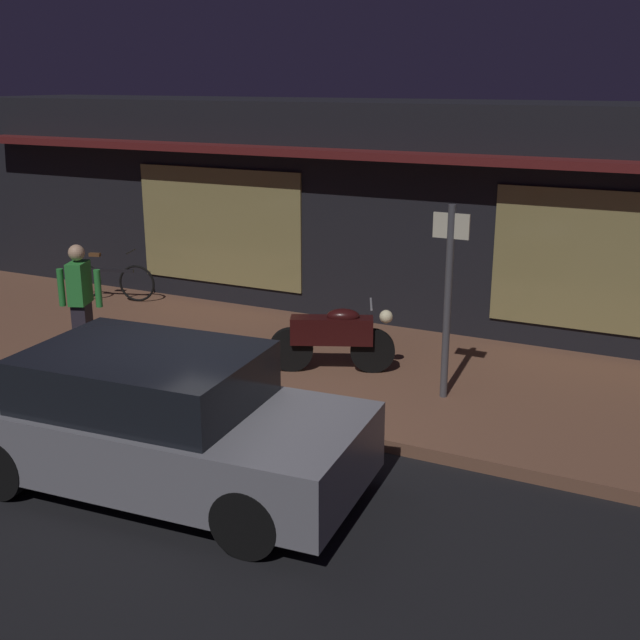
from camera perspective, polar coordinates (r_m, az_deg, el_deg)
The scene contains 8 objects.
ground_plane at distance 8.82m, azimuth -7.14°, elevation -9.99°, with size 60.00×60.00×0.00m, color black.
sidewalk_slab at distance 11.19m, azimuth 1.28°, elevation -3.48°, with size 18.00×4.00×0.15m, color brown.
storefront_building at distance 13.81m, azimuth 7.34°, elevation 7.72°, with size 18.00×3.30×3.60m.
motorcycle at distance 10.73m, azimuth 1.02°, elevation -1.16°, with size 1.60×0.87×0.97m.
bicycle_parked at distance 14.73m, azimuth -14.72°, elevation 2.73°, with size 1.60×0.58×0.91m.
person_photographer at distance 11.44m, azimuth -16.65°, elevation 1.27°, with size 0.60×0.43×1.67m.
sign_post at distance 9.74m, azimuth 9.10°, elevation 2.05°, with size 0.44×0.09×2.40m.
parked_car_far at distance 8.17m, azimuth -11.56°, elevation -7.03°, with size 4.22×2.06×1.42m.
Camera 1 is at (4.42, -6.52, 3.96)m, focal length 44.99 mm.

